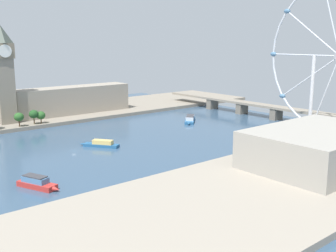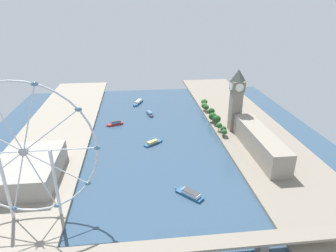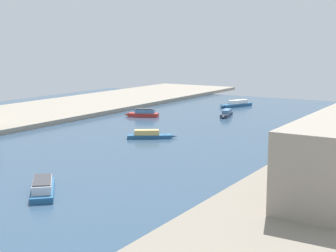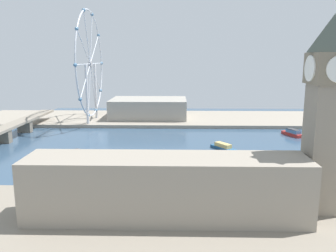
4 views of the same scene
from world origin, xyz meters
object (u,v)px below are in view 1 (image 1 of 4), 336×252
object	(u,v)px
tour_boat_1	(190,119)
riverside_hall	(319,147)
tour_boat_0	(101,144)
clock_tower	(3,73)
tour_boat_4	(37,183)
river_bridge	(259,107)
parliament_block	(72,100)

from	to	relation	value
tour_boat_1	riverside_hall	bearing A→B (deg)	31.20
tour_boat_0	clock_tower	bearing A→B (deg)	-22.02
riverside_hall	tour_boat_4	size ratio (longest dim) A/B	3.22
riverside_hall	tour_boat_0	xyz separation A→B (m)	(-117.96, -62.81, -10.90)
riverside_hall	tour_boat_0	distance (m)	134.08
tour_boat_0	tour_boat_4	size ratio (longest dim) A/B	1.02
tour_boat_4	river_bridge	bearing A→B (deg)	80.05
clock_tower	tour_boat_4	size ratio (longest dim) A/B	3.21
clock_tower	tour_boat_0	xyz separation A→B (m)	(103.95, 24.12, -41.45)
parliament_block	tour_boat_1	world-z (taller)	parliament_block
clock_tower	tour_boat_0	world-z (taller)	clock_tower
parliament_block	riverside_hall	size ratio (longest dim) A/B	1.39
parliament_block	tour_boat_0	distance (m)	118.83
river_bridge	tour_boat_4	size ratio (longest dim) A/B	9.41
tour_boat_1	tour_boat_4	xyz separation A→B (m)	(71.51, -165.36, 0.15)
river_bridge	tour_boat_1	world-z (taller)	river_bridge
river_bridge	tour_boat_4	xyz separation A→B (m)	(49.75, -229.97, -6.49)
clock_tower	tour_boat_1	world-z (taller)	clock_tower
tour_boat_1	river_bridge	bearing A→B (deg)	118.00
parliament_block	river_bridge	size ratio (longest dim) A/B	0.48
clock_tower	river_bridge	distance (m)	218.76
river_bridge	tour_boat_0	world-z (taller)	river_bridge
parliament_block	riverside_hall	bearing A→B (deg)	6.22
parliament_block	tour_boat_0	size ratio (longest dim) A/B	4.38
riverside_hall	river_bridge	xyz separation A→B (m)	(-120.59, 103.87, -3.87)
riverside_hall	tour_boat_1	bearing A→B (deg)	164.58
clock_tower	parliament_block	bearing A→B (deg)	97.30
clock_tower	riverside_hall	distance (m)	240.28
clock_tower	riverside_hall	size ratio (longest dim) A/B	1.00
river_bridge	tour_boat_1	bearing A→B (deg)	-108.62
river_bridge	tour_boat_0	bearing A→B (deg)	-89.10
clock_tower	parliament_block	size ratio (longest dim) A/B	0.72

